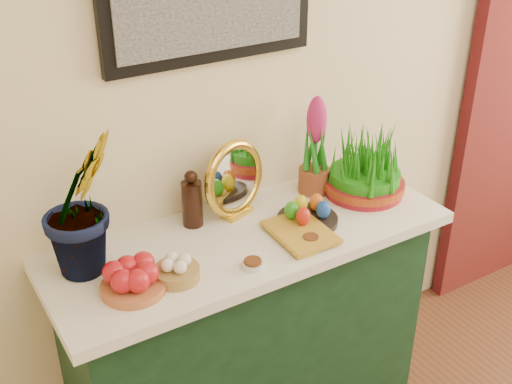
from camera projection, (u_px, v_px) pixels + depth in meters
sideboard at (249, 337)px, 2.41m from camera, size 1.30×0.45×0.85m
tablecloth at (248, 237)px, 2.20m from camera, size 1.40×0.55×0.04m
hyacinth_green at (78, 182)px, 1.86m from camera, size 0.36×0.33×0.60m
apple_bowl at (133, 279)px, 1.88m from camera, size 0.24×0.24×0.10m
garlic_basket at (176, 270)px, 1.94m from camera, size 0.18×0.18×0.08m
vinegar_cruet at (192, 201)px, 2.19m from camera, size 0.07×0.07×0.21m
mirror at (234, 180)px, 2.24m from camera, size 0.29×0.14×0.28m
book at (278, 239)px, 2.12m from camera, size 0.17×0.25×0.03m
spice_dish_left at (253, 264)px, 2.00m from camera, size 0.07×0.07×0.03m
spice_dish_right at (311, 240)px, 2.13m from camera, size 0.06×0.06×0.03m
egg_plate at (307, 214)px, 2.23m from camera, size 0.22×0.22×0.09m
hyacinth_pink at (315, 150)px, 2.37m from camera, size 0.12×0.12×0.38m
wheatgrass_sabzeh at (365, 167)px, 2.39m from camera, size 0.31×0.31×0.25m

